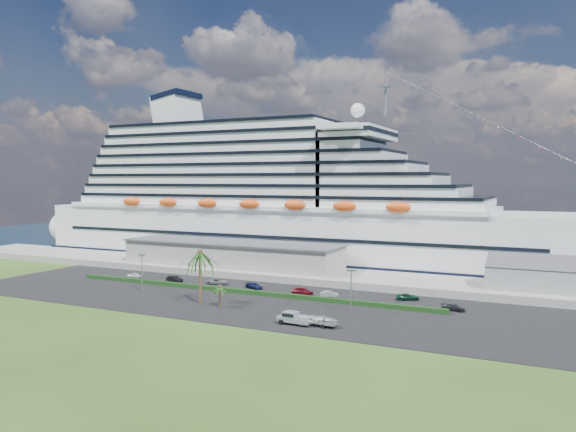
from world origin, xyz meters
The scene contains 22 objects.
ground centered at (0.00, 0.00, 0.00)m, with size 420.00×420.00×0.00m, color #334818.
asphalt_lot centered at (0.00, 11.00, 0.06)m, with size 140.00×38.00×0.12m, color black.
wharf centered at (0.00, 40.00, 0.90)m, with size 240.00×20.00×1.80m, color gray.
water centered at (0.00, 130.00, 0.01)m, with size 420.00×160.00×0.02m, color #0B1E32.
cruise_ship centered at (-21.53, 64.00, 16.69)m, with size 191.00×38.00×54.00m.
terminal_building centered at (-25.00, 40.00, 5.01)m, with size 61.00×15.00×6.30m.
port_shed centered at (52.00, 40.00, 4.40)m, with size 24.00×12.31×7.37m.
hedge centered at (-8.00, 16.00, 0.57)m, with size 88.00×1.10×0.90m, color black.
lamp_post_left centered at (-28.00, 8.00, 5.34)m, with size 1.60×0.35×8.27m.
lamp_post_right centered at (20.00, 8.00, 5.34)m, with size 1.60×0.35×8.27m.
palm_tall centered at (-10.00, 4.00, 9.20)m, with size 8.82×8.82×11.13m.
palm_short centered at (-4.50, 2.50, 3.67)m, with size 3.53×3.53×4.56m.
parked_car_0 centered at (-41.18, 20.80, 0.77)m, with size 1.53×3.79×1.29m, color silver.
parked_car_1 centered at (-29.03, 20.79, 0.86)m, with size 1.56×4.47×1.47m, color black.
parked_car_2 centered at (-17.95, 22.63, 0.81)m, with size 2.28×4.94×1.37m, color gray.
parked_car_3 centered at (-7.72, 21.68, 0.78)m, with size 1.85×4.54×1.32m, color #121740.
parked_car_4 centered at (4.77, 20.41, 0.91)m, with size 1.87×4.65×1.59m, color maroon.
parked_car_5 centered at (10.80, 20.66, 0.76)m, with size 1.35×3.87×1.27m, color #ABACB3.
parked_car_6 centered at (26.28, 24.90, 0.77)m, with size 2.15×4.66×1.30m, color #0C3220.
parked_car_7 centered at (36.19, 19.28, 0.75)m, with size 1.78×4.37×1.27m, color black.
pickup_truck centered at (13.62, -2.65, 1.28)m, with size 6.10×2.54×2.11m.
boat_trailer centered at (18.52, -1.96, 1.33)m, with size 6.47×4.49×1.82m.
Camera 1 is at (53.27, -87.22, 24.55)m, focal length 35.00 mm.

